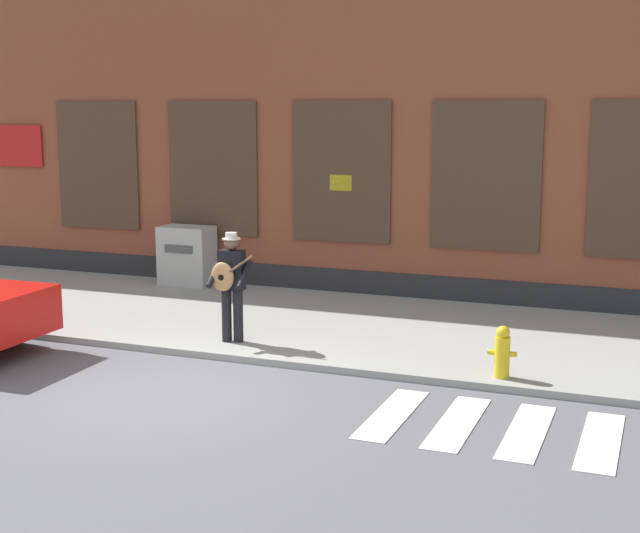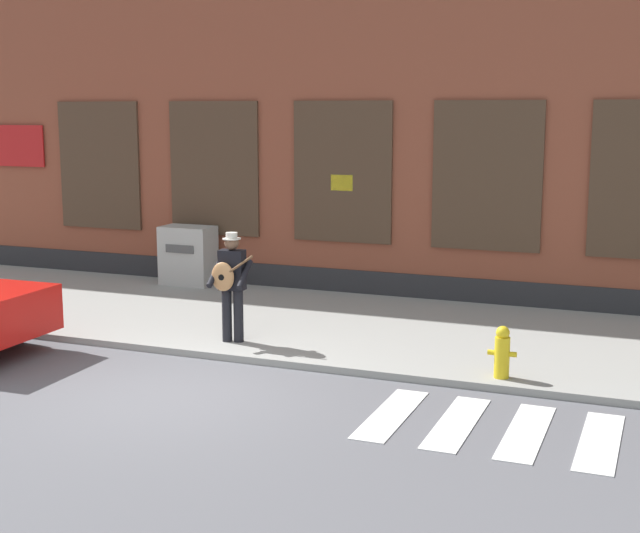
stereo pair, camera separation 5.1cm
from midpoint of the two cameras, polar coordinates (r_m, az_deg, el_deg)
The scene contains 7 objects.
ground_plane at distance 11.69m, azimuth -9.61°, elevation -8.04°, with size 160.00×160.00×0.00m, color #56565B.
sidewalk at distance 15.12m, azimuth -1.67°, elevation -3.54°, with size 28.00×4.85×0.10m.
building_backdrop at distance 18.86m, azimuth 3.75°, elevation 13.43°, with size 28.00×4.06×9.46m.
crosswalk at distance 10.41m, azimuth 17.61°, elevation -10.63°, with size 5.20×1.90×0.01m.
busker at distance 13.46m, azimuth -5.63°, elevation -0.91°, with size 0.73×0.56×1.68m.
utility_box at distance 18.12m, azimuth -8.35°, elevation 0.71°, with size 1.05×0.66×1.18m.
fire_hydrant at distance 11.99m, azimuth 11.70°, elevation -5.40°, with size 0.38×0.20×0.70m.
Camera 2 is at (5.88, -9.44, 3.59)m, focal length 50.00 mm.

